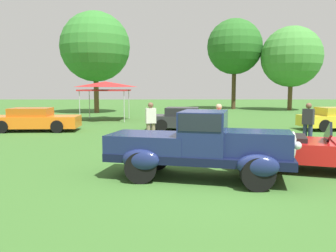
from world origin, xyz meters
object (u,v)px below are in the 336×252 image
(canopy_tent_left_field, at_px, (105,86))
(spectator_by_row, at_px, (151,122))
(show_car_charcoal, at_px, (184,119))
(feature_pickup_truck, at_px, (200,144))
(show_car_orange, at_px, (34,120))
(spectator_between_cars, at_px, (308,123))
(spectator_near_truck, at_px, (219,125))
(neighbor_convertible, at_px, (321,150))

(canopy_tent_left_field, bearing_deg, spectator_by_row, -70.88)
(show_car_charcoal, height_order, spectator_by_row, spectator_by_row)
(feature_pickup_truck, relative_size, show_car_orange, 1.03)
(spectator_between_cars, bearing_deg, show_car_charcoal, 131.08)
(show_car_orange, height_order, canopy_tent_left_field, canopy_tent_left_field)
(spectator_by_row, bearing_deg, show_car_orange, 145.78)
(show_car_orange, distance_m, show_car_charcoal, 7.92)
(feature_pickup_truck, bearing_deg, spectator_near_truck, 75.03)
(neighbor_convertible, xyz_separation_m, canopy_tent_left_field, (-8.45, 14.90, 1.84))
(feature_pickup_truck, distance_m, spectator_between_cars, 6.64)
(feature_pickup_truck, xyz_separation_m, show_car_orange, (-7.77, 9.55, -0.27))
(neighbor_convertible, bearing_deg, spectator_by_row, 137.20)
(spectator_near_truck, xyz_separation_m, spectator_by_row, (-2.51, 1.30, 0.00))
(show_car_charcoal, bearing_deg, spectator_by_row, -108.91)
(spectator_by_row, xyz_separation_m, canopy_tent_left_field, (-3.61, 10.42, 1.51))
(show_car_charcoal, bearing_deg, neighbor_convertible, -70.49)
(spectator_between_cars, distance_m, spectator_by_row, 6.11)
(show_car_orange, bearing_deg, neighbor_convertible, -38.19)
(spectator_near_truck, distance_m, spectator_by_row, 2.83)
(neighbor_convertible, height_order, show_car_orange, neighbor_convertible)
(feature_pickup_truck, height_order, show_car_orange, feature_pickup_truck)
(show_car_orange, height_order, spectator_near_truck, spectator_near_truck)
(neighbor_convertible, relative_size, canopy_tent_left_field, 1.45)
(spectator_by_row, bearing_deg, show_car_charcoal, 71.09)
(show_car_charcoal, relative_size, spectator_near_truck, 2.42)
(feature_pickup_truck, height_order, spectator_between_cars, feature_pickup_truck)
(spectator_between_cars, relative_size, canopy_tent_left_field, 0.52)
(feature_pickup_truck, height_order, spectator_near_truck, feature_pickup_truck)
(spectator_near_truck, bearing_deg, show_car_charcoal, 98.75)
(show_car_orange, xyz_separation_m, canopy_tent_left_field, (2.70, 6.12, 1.82))
(feature_pickup_truck, relative_size, spectator_by_row, 2.81)
(spectator_between_cars, distance_m, canopy_tent_left_field, 14.68)
(neighbor_convertible, relative_size, spectator_near_truck, 2.79)
(spectator_between_cars, bearing_deg, spectator_by_row, 175.33)
(show_car_charcoal, bearing_deg, canopy_tent_left_field, 132.12)
(spectator_between_cars, bearing_deg, show_car_orange, 158.88)
(show_car_charcoal, height_order, canopy_tent_left_field, canopy_tent_left_field)
(show_car_charcoal, distance_m, canopy_tent_left_field, 7.98)
(feature_pickup_truck, distance_m, neighbor_convertible, 3.48)
(show_car_orange, relative_size, show_car_charcoal, 1.13)
(show_car_charcoal, bearing_deg, spectator_near_truck, -81.25)
(spectator_between_cars, bearing_deg, canopy_tent_left_field, 131.64)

